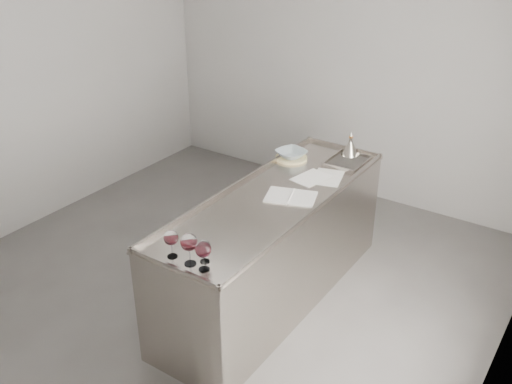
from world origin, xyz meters
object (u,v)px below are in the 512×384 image
Objects in this scene: counter at (274,248)px; wine_glass_small at (204,247)px; wine_glass_right at (203,250)px; wine_funnel at (350,148)px; ceramic_bowl at (291,154)px; wine_glass_middle at (189,243)px; notebook at (291,197)px; wine_glass_left at (171,238)px.

counter is 1.17m from wine_glass_small.
wine_funnel reaches higher than wine_glass_right.
ceramic_bowl is 1.12× the size of wine_funnel.
wine_glass_middle reaches higher than wine_glass_small.
wine_glass_right is 1.15m from notebook.
wine_glass_left reaches higher than notebook.
counter is 9.47× the size of ceramic_bowl.
wine_glass_small is 0.36× the size of notebook.
notebook is at bearing 30.92° from counter.
ceramic_bowl is at bearing 101.61° from notebook.
wine_glass_right is 0.88× the size of wine_funnel.
wine_glass_left is 0.43× the size of notebook.
wine_funnel is (0.39, 0.38, 0.02)m from ceramic_bowl.
wine_glass_left is 0.26m from wine_glass_right.
counter is at bearing 98.59° from wine_glass_right.
wine_glass_small is (0.11, -1.01, 0.58)m from counter.
wine_funnel is (0.12, 1.08, 0.54)m from counter.
ceramic_bowl is (-0.44, 1.78, -0.09)m from wine_glass_right.
ceramic_bowl is at bearing 100.35° from wine_glass_middle.
wine_glass_right reaches higher than wine_glass_left.
notebook is at bearing 92.88° from wine_glass_right.
wine_funnel reaches higher than wine_glass_middle.
wine_glass_right is 0.79× the size of ceramic_bowl.
wine_glass_left is at bearing 180.00° from wine_glass_right.
wine_glass_right reaches higher than counter.
wine_glass_small is (0.21, 0.07, -0.02)m from wine_glass_left.
wine_glass_middle is at bearing -91.77° from wine_funnel.
wine_funnel is (-0.05, 2.16, -0.07)m from wine_glass_right.
ceramic_bowl is at bearing 111.36° from counter.
wine_glass_small is 0.70× the size of wine_funnel.
ceramic_bowl is (-0.38, 0.64, 0.05)m from notebook.
wine_glass_middle reaches higher than wine_glass_left.
wine_glass_small is at bearing -83.69° from counter.
ceramic_bowl is at bearing 103.80° from wine_glass_right.
counter is 1.21m from wine_funnel.
wine_funnel reaches higher than wine_glass_small.
counter is 1.25m from wine_glass_middle.
notebook is at bearing 87.26° from wine_glass_middle.
wine_glass_small reaches higher than counter.
ceramic_bowl is (-0.39, 1.71, -0.06)m from wine_glass_small.
wine_glass_left is 1.20× the size of wine_glass_small.
wine_glass_middle is 1.08× the size of wine_glass_right.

